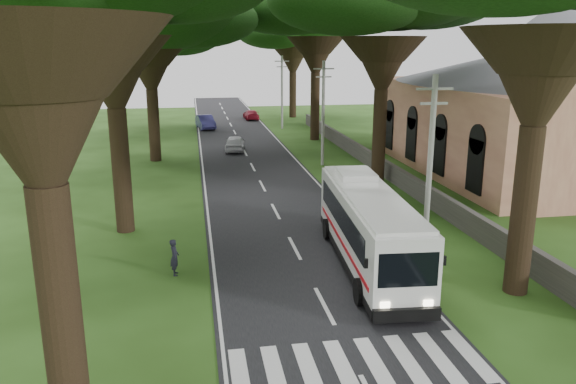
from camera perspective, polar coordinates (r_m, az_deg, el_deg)
The scene contains 16 objects.
ground at distance 19.04m, azimuth 5.13°, elevation -14.09°, with size 140.00×140.00×0.00m, color #254313.
road at distance 42.33m, azimuth -3.46°, elevation 2.24°, with size 8.00×120.00×0.04m, color black.
crosswalk at distance 17.39m, azimuth 6.88°, elevation -17.19°, with size 8.00×3.00×0.01m, color silver.
property_wall at distance 43.14m, azimuth 8.66°, elevation 3.13°, with size 0.35×50.00×1.20m, color #383533.
church at distance 43.95m, azimuth 21.07°, elevation 8.23°, with size 14.00×24.00×11.60m.
pole_near at distance 24.73m, azimuth 14.21°, elevation 2.66°, with size 1.60×0.24×8.00m.
pole_mid at distance 43.53m, azimuth 3.59°, elevation 8.15°, with size 1.60×0.24×8.00m.
pole_far at distance 63.08m, azimuth -0.61°, elevation 10.22°, with size 1.60×0.24×8.00m.
tree_l_midb at distance 46.26m, azimuth -14.14°, elevation 17.31°, with size 14.58×14.58×14.78m.
tree_l_far at distance 64.23m, azimuth -13.83°, elevation 15.39°, with size 12.61×12.61×13.17m.
tree_r_far at distance 73.28m, azimuth 0.50°, elevation 16.61°, with size 13.15×13.15×14.49m.
coach_bus at distance 23.95m, azimuth 8.14°, elevation -3.44°, with size 3.19×11.18×3.25m.
distant_car_a at distance 49.94m, azimuth -5.41°, elevation 4.97°, with size 1.65×4.11×1.40m, color silver.
distant_car_b at distance 63.84m, azimuth -8.39°, elevation 7.06°, with size 1.59×4.56×1.50m, color navy.
distant_car_c at distance 71.31m, azimuth -3.77°, elevation 7.85°, with size 1.67×4.11×1.19m, color maroon.
pedestrian at distance 23.50m, azimuth -11.45°, elevation -6.51°, with size 0.56×0.37×1.53m, color black.
Camera 1 is at (-4.42, -16.09, 9.17)m, focal length 35.00 mm.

